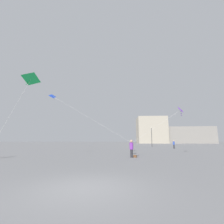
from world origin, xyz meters
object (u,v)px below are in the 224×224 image
object	(u,v)px
lamppost_east	(152,133)
handbag_beside_flyer	(135,156)
building_left_hall	(151,130)
building_centre_hall	(188,135)
person_in_blue	(174,144)
person_in_grey	(132,145)
person_in_black	(131,147)
kite_emerald_delta	(31,80)
kite_violet_delta	(180,110)
kite_cobalt_delta	(55,97)
person_in_purple	(131,148)

from	to	relation	value
lamppost_east	handbag_beside_flyer	world-z (taller)	lamppost_east
building_left_hall	building_centre_hall	world-z (taller)	building_left_hall
person_in_blue	handbag_beside_flyer	xyz separation A→B (m)	(-9.39, -17.36, -0.81)
person_in_blue	lamppost_east	world-z (taller)	lamppost_east
person_in_grey	person_in_black	world-z (taller)	person_in_grey
kite_emerald_delta	building_centre_hall	size ratio (longest dim) A/B	0.29
person_in_black	kite_violet_delta	size ratio (longest dim) A/B	0.25
building_centre_hall	person_in_grey	bearing A→B (deg)	-119.14
kite_violet_delta	building_left_hall	bearing A→B (deg)	82.79
person_in_black	person_in_grey	bearing A→B (deg)	24.72
person_in_grey	lamppost_east	xyz separation A→B (m)	(6.26, 16.29, 2.49)
building_left_hall	lamppost_east	world-z (taller)	building_left_hall
kite_cobalt_delta	person_in_blue	bearing A→B (deg)	5.86
kite_emerald_delta	person_in_purple	bearing A→B (deg)	8.37
person_in_grey	person_in_blue	distance (m)	11.90
kite_violet_delta	building_left_hall	xyz separation A→B (m)	(8.46, 66.84, 1.46)
person_in_blue	building_left_hall	bearing A→B (deg)	70.05
building_centre_hall	handbag_beside_flyer	bearing A→B (deg)	-115.67
person_in_purple	person_in_black	distance (m)	3.81
person_in_grey	building_left_hall	world-z (taller)	building_left_hall
building_left_hall	person_in_blue	bearing A→B (deg)	-95.37
person_in_purple	lamppost_east	size ratio (longest dim) A/B	0.34
person_in_grey	kite_cobalt_delta	xyz separation A→B (m)	(-15.64, 5.09, 9.60)
person_in_purple	building_centre_hall	world-z (taller)	building_centre_hall
person_in_black	building_centre_hall	distance (m)	71.38
building_centre_hall	lamppost_east	size ratio (longest dim) A/B	4.77
kite_emerald_delta	building_centre_hall	xyz separation A→B (m)	(43.05, 68.83, -3.82)
person_in_blue	handbag_beside_flyer	size ratio (longest dim) A/B	5.27
person_in_black	handbag_beside_flyer	xyz separation A→B (m)	(0.16, -3.71, -0.80)
kite_violet_delta	kite_emerald_delta	world-z (taller)	kite_emerald_delta
person_in_grey	kite_emerald_delta	distance (m)	17.29
person_in_blue	kite_cobalt_delta	xyz separation A→B (m)	(-24.77, -2.54, 9.65)
kite_emerald_delta	lamppost_east	xyz separation A→B (m)	(17.27, 27.64, -4.49)
person_in_grey	kite_cobalt_delta	world-z (taller)	kite_cobalt_delta
person_in_blue	kite_emerald_delta	distance (m)	28.57
person_in_purple	person_in_black	bearing A→B (deg)	117.17
person_in_purple	person_in_blue	xyz separation A→B (m)	(9.74, 17.46, -0.03)
kite_cobalt_delta	building_centre_hall	xyz separation A→B (m)	(47.68, 52.38, -6.44)
person_in_blue	person_in_black	bearing A→B (deg)	-139.55
person_in_blue	building_centre_hall	distance (m)	54.94
person_in_grey	handbag_beside_flyer	size ratio (longest dim) A/B	5.55
person_in_blue	building_left_hall	size ratio (longest dim) A/B	0.11
building_left_hall	person_in_grey	bearing A→B (deg)	-103.20
person_in_purple	kite_emerald_delta	world-z (taller)	kite_emerald_delta
person_in_black	lamppost_east	world-z (taller)	lamppost_east
building_left_hall	kite_violet_delta	bearing A→B (deg)	-97.21
person_in_grey	person_in_blue	world-z (taller)	person_in_grey
kite_cobalt_delta	building_centre_hall	distance (m)	71.12
handbag_beside_flyer	lamppost_east	bearing A→B (deg)	75.93
kite_emerald_delta	building_left_hall	bearing A→B (deg)	70.63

